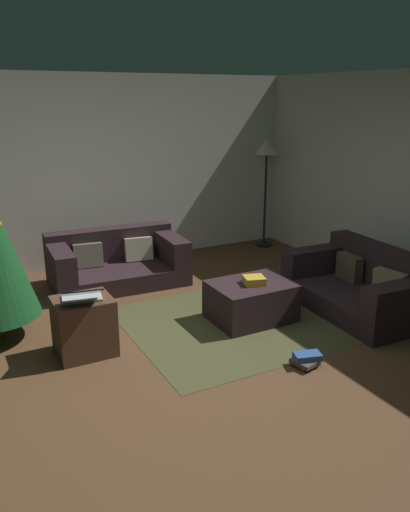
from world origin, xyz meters
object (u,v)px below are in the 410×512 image
(gift_box, at_px, (254,280))
(tv_remote, at_px, (247,281))
(laptop, at_px, (82,296))
(couch_left, at_px, (116,262))
(couch_right, at_px, (363,286))
(side_table, at_px, (84,326))
(book_stack, at_px, (306,360))
(ottoman, at_px, (251,301))
(corner_lamp, at_px, (267,155))

(gift_box, distance_m, tv_remote, 0.09)
(laptop, bearing_deg, couch_left, 63.52)
(couch_right, xyz_separation_m, side_table, (-3.04, 0.42, 0.00))
(couch_right, xyz_separation_m, book_stack, (-1.38, -0.73, -0.21))
(laptop, bearing_deg, ottoman, -0.69)
(corner_lamp, bearing_deg, gift_box, -126.41)
(couch_left, xyz_separation_m, tv_remote, (0.88, -1.76, 0.16))
(laptop, distance_m, book_stack, 2.08)
(gift_box, distance_m, book_stack, 1.12)
(corner_lamp, bearing_deg, laptop, -146.98)
(laptop, bearing_deg, side_table, 79.45)
(side_table, bearing_deg, corner_lamp, 32.41)
(tv_remote, xyz_separation_m, corner_lamp, (1.76, 2.27, 1.02))
(couch_left, height_order, laptop, laptop)
(gift_box, xyz_separation_m, corner_lamp, (1.73, 2.35, 0.99))
(couch_right, height_order, side_table, couch_right)
(couch_right, bearing_deg, tv_remote, 76.06)
(ottoman, bearing_deg, side_table, 177.37)
(gift_box, height_order, tv_remote, gift_box)
(laptop, relative_size, book_stack, 1.57)
(book_stack, bearing_deg, couch_right, 28.05)
(couch_right, height_order, corner_lamp, corner_lamp)
(couch_left, distance_m, side_table, 1.94)
(tv_remote, distance_m, laptop, 1.77)
(couch_left, xyz_separation_m, gift_box, (0.90, -1.84, 0.19))
(couch_left, bearing_deg, corner_lamp, -166.27)
(gift_box, relative_size, book_stack, 0.76)
(couch_left, height_order, corner_lamp, corner_lamp)
(couch_right, bearing_deg, gift_box, 79.21)
(gift_box, distance_m, corner_lamp, 3.08)
(couch_left, distance_m, corner_lamp, 2.93)
(couch_left, height_order, side_table, couch_left)
(couch_right, relative_size, book_stack, 5.91)
(couch_left, relative_size, side_table, 3.13)
(tv_remote, bearing_deg, ottoman, -65.14)
(ottoman, height_order, gift_box, gift_box)
(gift_box, height_order, corner_lamp, corner_lamp)
(couch_left, relative_size, gift_box, 8.06)
(laptop, xyz_separation_m, book_stack, (1.68, -1.10, -0.54))
(tv_remote, bearing_deg, gift_box, -68.17)
(laptop, xyz_separation_m, corner_lamp, (3.53, 2.29, 0.84))
(couch_left, relative_size, ottoman, 2.02)
(laptop, height_order, book_stack, laptop)
(couch_left, xyz_separation_m, book_stack, (0.79, -2.88, -0.20))
(laptop, relative_size, corner_lamp, 0.26)
(tv_remote, bearing_deg, couch_left, 119.11)
(ottoman, xyz_separation_m, book_stack, (-0.11, -1.08, -0.15))
(tv_remote, bearing_deg, book_stack, -91.80)
(tv_remote, bearing_deg, side_table, -178.45)
(tv_remote, bearing_deg, couch_right, -14.21)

